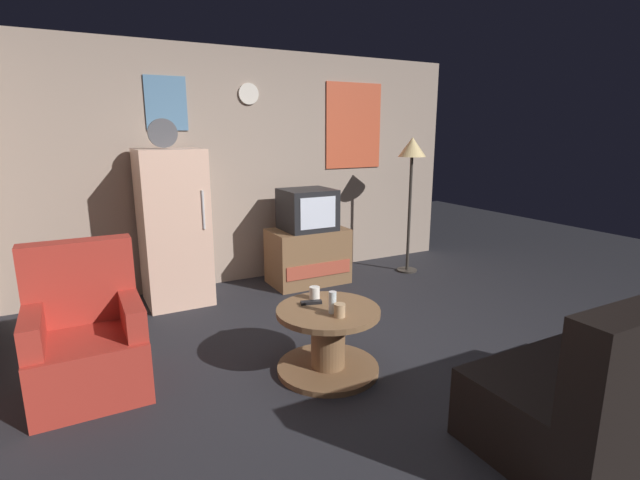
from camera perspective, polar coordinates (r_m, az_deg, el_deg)
The scene contains 13 objects.
ground_plane at distance 3.52m, azimuth 6.65°, elevation -15.08°, with size 12.00×12.00×0.00m, color #232328.
wall_with_art at distance 5.31m, azimuth -8.29°, elevation 8.76°, with size 5.20×0.12×2.51m.
fridge at distance 4.73m, azimuth -17.45°, elevation 1.53°, with size 0.60×0.62×1.77m.
tv_stand at distance 5.19m, azimuth -1.49°, elevation -1.97°, with size 0.84×0.53×0.61m.
crt_tv at distance 5.07m, azimuth -1.55°, elevation 3.75°, with size 0.54×0.51×0.44m.
standing_lamp at distance 5.54m, azimuth 11.15°, elevation 9.83°, with size 0.32×0.32×1.59m.
coffee_table at distance 3.34m, azimuth 0.99°, elevation -12.11°, with size 0.72×0.72×0.47m.
wine_glass at distance 3.15m, azimuth 1.54°, elevation -7.61°, with size 0.05×0.05×0.15m, color silver.
mug_ceramic_white at distance 3.41m, azimuth -0.67°, elevation -6.46°, with size 0.08×0.08×0.09m, color silver.
mug_ceramic_tan at distance 3.10m, azimuth 2.41°, elevation -8.57°, with size 0.08×0.08×0.09m, color tan.
remote_control at distance 3.33m, azimuth -1.08°, elevation -7.63°, with size 0.15×0.04×0.02m, color black.
armchair at distance 3.45m, azimuth -26.60°, elevation -10.89°, with size 0.68×0.68×0.96m.
couch at distance 3.17m, azimuth 33.55°, elevation -14.41°, with size 1.70×0.80×0.92m.
Camera 1 is at (-1.80, -2.52, 1.66)m, focal length 26.21 mm.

